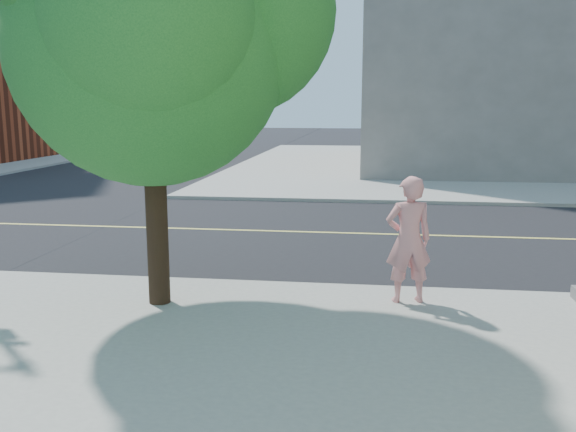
# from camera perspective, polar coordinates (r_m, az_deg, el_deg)

# --- Properties ---
(ground) EXTENTS (140.00, 140.00, 0.00)m
(ground) POSITION_cam_1_polar(r_m,az_deg,el_deg) (11.33, -21.17, -5.51)
(ground) COLOR black
(ground) RESTS_ON ground
(road_ew) EXTENTS (140.00, 9.00, 0.01)m
(road_ew) POSITION_cam_1_polar(r_m,az_deg,el_deg) (15.30, -13.11, -1.07)
(road_ew) COLOR black
(road_ew) RESTS_ON ground
(sidewalk_ne) EXTENTS (29.00, 25.00, 0.12)m
(sidewalk_ne) POSITION_cam_1_polar(r_m,az_deg,el_deg) (32.19, 22.29, 4.37)
(sidewalk_ne) COLOR gray
(sidewalk_ne) RESTS_ON ground
(filler_ne) EXTENTS (18.00, 16.00, 14.00)m
(filler_ne) POSITION_cam_1_polar(r_m,az_deg,el_deg) (32.94, 23.81, 16.71)
(filler_ne) COLOR slate
(filler_ne) RESTS_ON sidewalk_ne
(man_on_phone) EXTENTS (0.75, 0.58, 1.84)m
(man_on_phone) POSITION_cam_1_polar(r_m,az_deg,el_deg) (8.98, 11.12, -2.17)
(man_on_phone) COLOR pink
(man_on_phone) RESTS_ON sidewalk_se
(street_tree) EXTENTS (4.70, 4.28, 6.24)m
(street_tree) POSITION_cam_1_polar(r_m,az_deg,el_deg) (8.82, -12.09, 17.90)
(street_tree) COLOR black
(street_tree) RESTS_ON sidewalk_se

